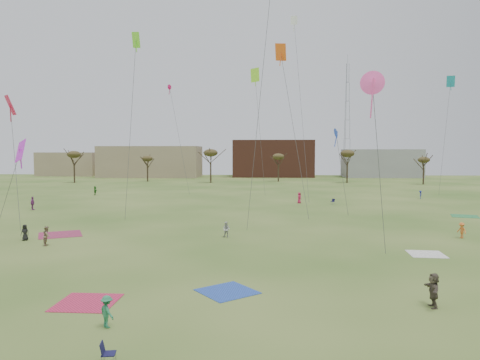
# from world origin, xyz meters

# --- Properties ---
(ground) EXTENTS (260.00, 260.00, 0.00)m
(ground) POSITION_xyz_m (0.00, 0.00, 0.00)
(ground) COLOR #31551A
(ground) RESTS_ON ground
(flyer_near_center) EXTENTS (1.08, 1.05, 1.48)m
(flyer_near_center) POSITION_xyz_m (-4.94, -9.03, 0.74)
(flyer_near_center) COLOR #297C51
(flyer_near_center) RESTS_ON ground
(spectator_fore_b) EXTENTS (0.79, 0.93, 1.67)m
(spectator_fore_b) POSITION_xyz_m (-16.48, 8.35, 0.84)
(spectator_fore_b) COLOR #8D7259
(spectator_fore_b) RESTS_ON ground
(spectator_fore_c) EXTENTS (0.64, 1.71, 1.81)m
(spectator_fore_c) POSITION_xyz_m (11.02, -5.49, 0.91)
(spectator_fore_c) COLOR brown
(spectator_fore_c) RESTS_ON ground
(flyer_mid_a) EXTENTS (0.74, 0.50, 1.47)m
(flyer_mid_a) POSITION_xyz_m (-19.57, 10.36, 0.74)
(flyer_mid_a) COLOR black
(flyer_mid_a) RESTS_ON ground
(flyer_mid_b) EXTENTS (0.92, 1.10, 1.48)m
(flyer_mid_b) POSITION_xyz_m (20.71, 13.72, 0.74)
(flyer_mid_b) COLOR orange
(flyer_mid_b) RESTS_ON ground
(spectator_mid_d) EXTENTS (0.56, 1.13, 1.87)m
(spectator_mid_d) POSITION_xyz_m (-30.08, 31.30, 0.93)
(spectator_mid_d) COLOR #903C88
(spectator_mid_d) RESTS_ON ground
(spectator_mid_e) EXTENTS (0.85, 0.74, 1.48)m
(spectator_mid_e) POSITION_xyz_m (-1.34, 12.87, 0.74)
(spectator_mid_e) COLOR #BABABA
(spectator_mid_e) RESTS_ON ground
(flyer_far_a) EXTENTS (1.23, 1.57, 1.67)m
(flyer_far_a) POSITION_xyz_m (-29.58, 52.98, 0.83)
(flyer_far_a) COLOR #2F7727
(flyer_far_a) RESTS_ON ground
(flyer_far_b) EXTENTS (0.92, 1.02, 1.74)m
(flyer_far_b) POSITION_xyz_m (7.72, 41.66, 0.87)
(flyer_far_b) COLOR #BE204D
(flyer_far_b) RESTS_ON ground
(flyer_far_c) EXTENTS (0.83, 1.03, 1.40)m
(flyer_far_c) POSITION_xyz_m (29.26, 49.83, 0.70)
(flyer_far_c) COLOR navy
(flyer_far_c) RESTS_ON ground
(blanket_red) EXTENTS (3.11, 3.11, 0.03)m
(blanket_red) POSITION_xyz_m (-7.21, -5.80, 0.00)
(blanket_red) COLOR #C0264C
(blanket_red) RESTS_ON ground
(blanket_blue) EXTENTS (4.05, 4.05, 0.03)m
(blanket_blue) POSITION_xyz_m (0.13, -3.50, 0.00)
(blanket_blue) COLOR #284CB0
(blanket_blue) RESTS_ON ground
(blanket_cream) EXTENTS (2.85, 2.85, 0.03)m
(blanket_cream) POSITION_xyz_m (15.03, 6.78, 0.00)
(blanket_cream) COLOR white
(blanket_cream) RESTS_ON ground
(blanket_plum) EXTENTS (5.23, 5.23, 0.03)m
(blanket_plum) POSITION_xyz_m (-17.70, 13.35, 0.00)
(blanket_plum) COLOR #932D4E
(blanket_plum) RESTS_ON ground
(blanket_olive) EXTENTS (3.90, 3.90, 0.03)m
(blanket_olive) POSITION_xyz_m (27.44, 28.40, 0.00)
(blanket_olive) COLOR #308547
(blanket_olive) RESTS_ON ground
(camp_chair_center) EXTENTS (0.62, 0.58, 0.87)m
(camp_chair_center) POSITION_xyz_m (-3.63, -12.54, 0.26)
(camp_chair_center) COLOR #16153C
(camp_chair_center) RESTS_ON ground
(camp_chair_right) EXTENTS (0.74, 0.74, 0.87)m
(camp_chair_right) POSITION_xyz_m (12.75, 40.44, 0.26)
(camp_chair_right) COLOR #161438
(camp_chair_right) RESTS_ON ground
(kites_aloft) EXTENTS (59.81, 51.32, 27.73)m
(kites_aloft) POSITION_xyz_m (3.78, 23.09, 19.95)
(kites_aloft) COLOR red
(kites_aloft) RESTS_ON ground
(tree_line) EXTENTS (117.44, 49.32, 8.91)m
(tree_line) POSITION_xyz_m (-2.85, 79.12, 7.09)
(tree_line) COLOR #3A2B1E
(tree_line) RESTS_ON ground
(building_tan) EXTENTS (32.00, 14.00, 10.00)m
(building_tan) POSITION_xyz_m (-35.00, 115.00, 5.00)
(building_tan) COLOR #937F60
(building_tan) RESTS_ON ground
(building_brick) EXTENTS (26.00, 16.00, 12.00)m
(building_brick) POSITION_xyz_m (5.00, 120.00, 6.00)
(building_brick) COLOR brown
(building_brick) RESTS_ON ground
(building_grey) EXTENTS (24.00, 12.00, 9.00)m
(building_grey) POSITION_xyz_m (40.00, 118.00, 4.50)
(building_grey) COLOR gray
(building_grey) RESTS_ON ground
(building_tan_west) EXTENTS (20.00, 12.00, 8.00)m
(building_tan_west) POSITION_xyz_m (-65.00, 122.00, 4.00)
(building_tan_west) COLOR #937F60
(building_tan_west) RESTS_ON ground
(radio_tower) EXTENTS (1.51, 1.72, 41.00)m
(radio_tower) POSITION_xyz_m (30.00, 125.00, 19.21)
(radio_tower) COLOR #9EA3A8
(radio_tower) RESTS_ON ground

